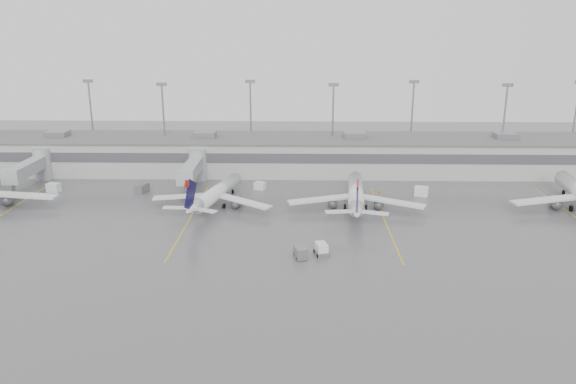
{
  "coord_description": "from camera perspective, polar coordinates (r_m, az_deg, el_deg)",
  "views": [
    {
      "loc": [
        2.25,
        -71.4,
        33.55
      ],
      "look_at": [
        0.22,
        24.0,
        5.0
      ],
      "focal_mm": 35.0,
      "sensor_mm": 36.0,
      "label": 1
    }
  ],
  "objects": [
    {
      "name": "cone_d",
      "position": [
        120.89,
        23.99,
        -0.76
      ],
      "size": [
        0.44,
        0.44,
        0.7
      ],
      "primitive_type": "cone",
      "color": "#F23705",
      "rests_on": "ground"
    },
    {
      "name": "jet_bridge_left",
      "position": [
        133.91,
        -24.39,
        2.35
      ],
      "size": [
        4.0,
        17.2,
        7.0
      ],
      "color": "gray",
      "rests_on": "ground"
    },
    {
      "name": "jet_mid_right",
      "position": [
        106.27,
        6.91,
        -0.23
      ],
      "size": [
        25.64,
        28.83,
        9.33
      ],
      "rotation": [
        0.0,
        0.0,
        -0.08
      ],
      "color": "white",
      "rests_on": "ground"
    },
    {
      "name": "baggage_cart",
      "position": [
        84.29,
        1.26,
        -6.14
      ],
      "size": [
        2.12,
        2.98,
        1.73
      ],
      "rotation": [
        0.0,
        0.0,
        0.24
      ],
      "color": "slate",
      "rests_on": "ground"
    },
    {
      "name": "jet_bridge_right",
      "position": [
        122.95,
        -9.49,
        2.46
      ],
      "size": [
        4.0,
        17.2,
        7.0
      ],
      "color": "gray",
      "rests_on": "ground"
    },
    {
      "name": "jet_mid_left",
      "position": [
        107.7,
        -7.39,
        -0.13
      ],
      "size": [
        23.22,
        26.35,
        8.67
      ],
      "rotation": [
        0.0,
        0.0,
        -0.24
      ],
      "color": "white",
      "rests_on": "ground"
    },
    {
      "name": "gse_uld_a",
      "position": [
        126.81,
        -22.71,
        0.42
      ],
      "size": [
        2.88,
        2.22,
        1.83
      ],
      "primitive_type": "cube",
      "rotation": [
        0.0,
        0.0,
        -0.21
      ],
      "color": "white",
      "rests_on": "ground"
    },
    {
      "name": "baggage_tug",
      "position": [
        85.53,
        3.41,
        -5.94
      ],
      "size": [
        2.44,
        3.21,
        1.85
      ],
      "rotation": [
        0.0,
        0.0,
        0.24
      ],
      "color": "white",
      "rests_on": "ground"
    },
    {
      "name": "gse_uld_c",
      "position": [
        117.45,
        13.4,
        0.08
      ],
      "size": [
        3.11,
        2.53,
        1.91
      ],
      "primitive_type": "cube",
      "rotation": [
        0.0,
        0.0,
        -0.31
      ],
      "color": "white",
      "rests_on": "ground"
    },
    {
      "name": "cone_b",
      "position": [
        117.24,
        -7.4,
        0.05
      ],
      "size": [
        0.4,
        0.4,
        0.64
      ],
      "primitive_type": "cone",
      "color": "#F23705",
      "rests_on": "ground"
    },
    {
      "name": "light_masts",
      "position": [
        136.87,
        0.27,
        7.61
      ],
      "size": [
        142.4,
        8.0,
        20.6
      ],
      "color": "gray",
      "rests_on": "ground"
    },
    {
      "name": "stand_markings",
      "position": [
        101.15,
        -0.12,
        -2.71
      ],
      "size": [
        105.25,
        40.0,
        0.01
      ],
      "color": "gold",
      "rests_on": "ground"
    },
    {
      "name": "gse_loader",
      "position": [
        120.34,
        -14.61,
        0.37
      ],
      "size": [
        2.72,
        3.41,
        1.85
      ],
      "primitive_type": "cube",
      "rotation": [
        0.0,
        0.0,
        -0.33
      ],
      "color": "slate",
      "rests_on": "ground"
    },
    {
      "name": "cone_a",
      "position": [
        125.29,
        -26.41,
        -0.51
      ],
      "size": [
        0.39,
        0.39,
        0.62
      ],
      "primitive_type": "cone",
      "color": "#F23705",
      "rests_on": "ground"
    },
    {
      "name": "gse_uld_b",
      "position": [
        118.89,
        -2.88,
        0.64
      ],
      "size": [
        2.66,
        2.26,
        1.6
      ],
      "primitive_type": "cube",
      "rotation": [
        0.0,
        0.0,
        -0.4
      ],
      "color": "white",
      "rests_on": "ground"
    },
    {
      "name": "cone_c",
      "position": [
        117.68,
        9.25,
        0.04
      ],
      "size": [
        0.42,
        0.42,
        0.66
      ],
      "primitive_type": "cone",
      "color": "#F23705",
      "rests_on": "ground"
    },
    {
      "name": "ground",
      "position": [
        78.92,
        -0.53,
        -8.5
      ],
      "size": [
        260.0,
        260.0,
        0.0
      ],
      "primitive_type": "plane",
      "color": "#57575A",
      "rests_on": "ground"
    },
    {
      "name": "terminal",
      "position": [
        132.69,
        0.22,
        3.87
      ],
      "size": [
        152.0,
        17.0,
        9.45
      ],
      "color": "#B1B1AB",
      "rests_on": "ground"
    }
  ]
}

